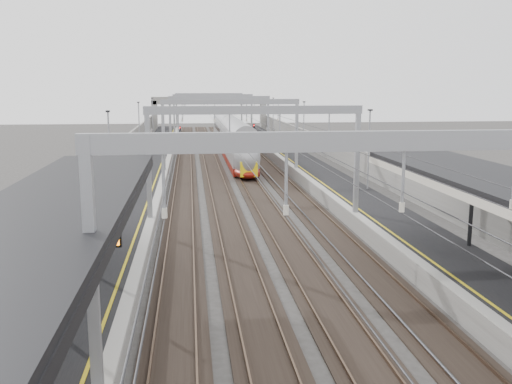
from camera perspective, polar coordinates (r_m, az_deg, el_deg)
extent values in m
cube|color=black|center=(57.45, -10.71, 2.06)|extent=(4.00, 120.00, 1.00)
cube|color=black|center=(58.51, 5.13, 2.35)|extent=(4.00, 120.00, 1.00)
cube|color=black|center=(57.37, -7.20, 1.69)|extent=(2.40, 140.00, 0.08)
cube|color=brown|center=(57.37, -7.92, 1.76)|extent=(0.07, 140.00, 0.14)
cube|color=brown|center=(57.35, -6.49, 1.79)|extent=(0.07, 140.00, 0.14)
cube|color=black|center=(57.41, -4.21, 1.75)|extent=(2.40, 140.00, 0.08)
cube|color=brown|center=(57.37, -4.93, 1.82)|extent=(0.07, 140.00, 0.14)
cube|color=brown|center=(57.43, -3.49, 1.85)|extent=(0.07, 140.00, 0.14)
cube|color=black|center=(57.61, -1.22, 1.80)|extent=(2.40, 140.00, 0.08)
cube|color=brown|center=(57.54, -1.94, 1.88)|extent=(0.07, 140.00, 0.14)
cube|color=brown|center=(57.67, -0.51, 1.91)|extent=(0.07, 140.00, 0.14)
cube|color=black|center=(57.97, 1.73, 1.85)|extent=(2.40, 140.00, 0.08)
cube|color=brown|center=(57.86, 1.02, 1.93)|extent=(0.07, 140.00, 0.14)
cube|color=brown|center=(58.06, 2.43, 1.95)|extent=(0.07, 140.00, 0.14)
cube|color=#909299|center=(14.60, -16.12, -7.39)|extent=(0.28, 0.28, 6.60)
cube|color=#909299|center=(14.30, 9.04, 5.03)|extent=(13.00, 0.25, 0.50)
cube|color=#909299|center=(34.08, -10.71, 2.88)|extent=(0.28, 0.28, 6.60)
cube|color=#909299|center=(35.48, 10.06, 3.19)|extent=(0.28, 0.28, 6.60)
cube|color=#909299|center=(33.96, -0.12, 8.20)|extent=(13.00, 0.25, 0.50)
cube|color=#909299|center=(53.95, -9.25, 5.64)|extent=(0.28, 0.28, 6.60)
cube|color=#909299|center=(54.84, 4.08, 5.82)|extent=(0.28, 0.28, 6.60)
cube|color=#909299|center=(53.87, -2.56, 9.01)|extent=(13.00, 0.25, 0.50)
cube|color=#909299|center=(73.88, -8.58, 6.91)|extent=(0.28, 0.28, 6.60)
cube|color=#909299|center=(74.54, 1.22, 7.06)|extent=(0.28, 0.28, 6.60)
cube|color=#909299|center=(73.83, -3.68, 9.37)|extent=(13.00, 0.25, 0.50)
cube|color=#909299|center=(93.85, -8.19, 7.64)|extent=(0.28, 0.28, 6.60)
cube|color=#909299|center=(94.36, -0.45, 7.76)|extent=(0.28, 0.28, 6.60)
cube|color=#909299|center=(93.80, -4.33, 9.58)|extent=(13.00, 0.25, 0.50)
cube|color=#909299|center=(111.83, -7.95, 8.08)|extent=(0.28, 0.28, 6.60)
cube|color=#909299|center=(112.26, -1.45, 8.18)|extent=(0.28, 0.28, 6.60)
cube|color=#909299|center=(111.79, -4.72, 9.70)|extent=(13.00, 0.25, 0.50)
cylinder|color=#262628|center=(61.80, -7.28, 7.40)|extent=(0.03, 140.00, 0.03)
cylinder|color=#262628|center=(61.84, -4.48, 7.45)|extent=(0.03, 140.00, 0.03)
cylinder|color=#262628|center=(62.02, -1.68, 7.49)|extent=(0.03, 140.00, 0.03)
cylinder|color=#262628|center=(62.36, 1.09, 7.50)|extent=(0.03, 140.00, 0.03)
cube|color=black|center=(15.69, -21.82, -3.39)|extent=(4.40, 30.00, 0.24)
cylinder|color=black|center=(26.97, -19.02, -2.28)|extent=(0.20, 0.20, 4.00)
cube|color=black|center=(16.47, -16.08, -4.45)|extent=(1.60, 0.15, 0.55)
cube|color=orange|center=(16.40, -16.12, -4.52)|extent=(1.50, 0.02, 0.42)
cylinder|color=black|center=(29.61, 20.75, -1.29)|extent=(0.20, 0.20, 4.00)
cube|color=gray|center=(111.81, -4.71, 9.12)|extent=(22.00, 2.20, 1.40)
cube|color=gray|center=(112.05, -10.10, 7.41)|extent=(1.00, 2.20, 6.20)
cube|color=gray|center=(112.77, 0.70, 7.58)|extent=(1.00, 2.20, 6.20)
cube|color=gray|center=(57.62, -13.92, 3.07)|extent=(0.30, 120.00, 3.20)
cube|color=gray|center=(59.10, 8.19, 3.44)|extent=(0.30, 120.00, 3.20)
cube|color=maroon|center=(65.50, -1.89, 3.32)|extent=(2.56, 21.79, 0.76)
cube|color=#97969B|center=(65.30, -1.90, 4.89)|extent=(2.56, 21.79, 2.84)
cube|color=black|center=(58.01, -1.27, 2.09)|extent=(1.89, 2.27, 0.47)
cube|color=maroon|center=(87.49, -3.10, 5.10)|extent=(2.56, 21.79, 0.76)
cube|color=#97969B|center=(87.34, -3.11, 6.27)|extent=(2.56, 21.79, 2.84)
cube|color=black|center=(79.94, -2.76, 4.38)|extent=(1.89, 2.27, 0.47)
ellipsoid|color=#97969B|center=(54.36, -0.93, 3.47)|extent=(2.56, 4.93, 3.98)
cube|color=yellow|center=(52.46, -0.71, 2.28)|extent=(1.61, 0.12, 1.42)
cube|color=black|center=(52.70, -0.76, 3.88)|extent=(1.52, 0.55, 0.89)
cylinder|color=black|center=(79.29, -7.60, 5.14)|extent=(0.12, 0.12, 3.00)
cube|color=black|center=(79.16, -7.63, 6.29)|extent=(0.32, 0.22, 0.75)
sphere|color=red|center=(79.02, -7.64, 6.39)|extent=(0.16, 0.16, 0.16)
cylinder|color=black|center=(75.61, -1.25, 4.97)|extent=(0.12, 0.12, 3.00)
cube|color=black|center=(75.48, -1.26, 6.18)|extent=(0.32, 0.22, 0.75)
sphere|color=#0CE526|center=(75.34, -1.25, 6.29)|extent=(0.16, 0.16, 0.16)
cylinder|color=black|center=(83.21, -0.22, 5.47)|extent=(0.12, 0.12, 3.00)
cube|color=black|center=(83.09, -0.22, 6.57)|extent=(0.32, 0.22, 0.75)
sphere|color=red|center=(82.95, -0.21, 6.67)|extent=(0.16, 0.16, 0.16)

